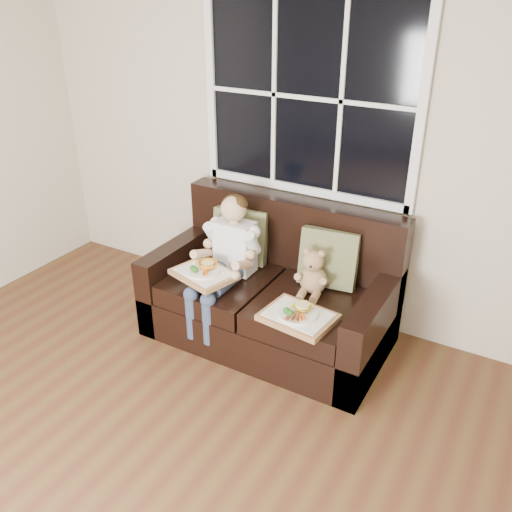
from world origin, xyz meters
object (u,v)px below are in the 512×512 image
Objects in this scene: loveseat at (272,297)px; child at (227,252)px; tray_right at (298,316)px; teddy_bear at (313,275)px; tray_left at (204,272)px.

child is (-0.30, -0.12, 0.35)m from loveseat.
child is at bearing 167.17° from tray_right.
child is 0.62m from teddy_bear.
loveseat is 0.55m from tray_right.
loveseat is 0.47m from child.
child reaches higher than tray_right.
tray_left is at bearing -105.25° from child.
loveseat reaches higher than teddy_bear.
loveseat reaches higher than tray_left.
loveseat is 0.41m from teddy_bear.
loveseat is at bearing 142.82° from tray_right.
teddy_bear is at bearing 107.61° from tray_right.
teddy_bear reaches higher than tray_right.
loveseat is at bearing 169.64° from teddy_bear.
teddy_bear is at bearing -1.09° from loveseat.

